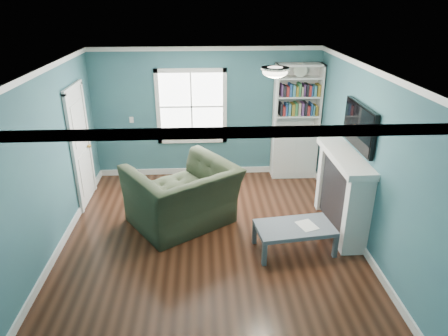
{
  "coord_description": "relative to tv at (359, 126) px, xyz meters",
  "views": [
    {
      "loc": [
        -0.08,
        -5.26,
        3.49
      ],
      "look_at": [
        0.23,
        0.4,
        1.02
      ],
      "focal_mm": 32.0,
      "sensor_mm": 36.0,
      "label": 1
    }
  ],
  "objects": [
    {
      "name": "recliner",
      "position": [
        -2.64,
        0.29,
        -1.04
      ],
      "size": [
        1.86,
        1.71,
        1.36
      ],
      "primitive_type": "imported",
      "rotation": [
        0.0,
        0.0,
        -2.55
      ],
      "color": "black",
      "rests_on": "ground"
    },
    {
      "name": "room_walls",
      "position": [
        -2.2,
        -0.2,
        -0.14
      ],
      "size": [
        5.0,
        5.0,
        5.0
      ],
      "color": "#325A6A",
      "rests_on": "ground"
    },
    {
      "name": "window",
      "position": [
        -2.5,
        2.29,
        -0.27
      ],
      "size": [
        1.4,
        0.06,
        1.5
      ],
      "color": "white",
      "rests_on": "room_walls"
    },
    {
      "name": "paper_sheet",
      "position": [
        -0.8,
        -0.55,
        -1.32
      ],
      "size": [
        0.33,
        0.37,
        0.0
      ],
      "primitive_type": "cube",
      "rotation": [
        0.0,
        0.0,
        0.33
      ],
      "color": "white",
      "rests_on": "coffee_table"
    },
    {
      "name": "floor",
      "position": [
        -2.2,
        -0.2,
        -1.72
      ],
      "size": [
        5.0,
        5.0,
        0.0
      ],
      "primitive_type": "plane",
      "color": "black",
      "rests_on": "ground"
    },
    {
      "name": "bookshelf",
      "position": [
        -0.43,
        2.1,
        -0.8
      ],
      "size": [
        0.9,
        0.35,
        2.31
      ],
      "color": "silver",
      "rests_on": "ground"
    },
    {
      "name": "light_switch",
      "position": [
        -3.7,
        2.28,
        -0.52
      ],
      "size": [
        0.08,
        0.01,
        0.12
      ],
      "primitive_type": "cube",
      "color": "white",
      "rests_on": "room_walls"
    },
    {
      "name": "tv",
      "position": [
        0.0,
        0.0,
        0.0
      ],
      "size": [
        0.06,
        1.1,
        0.65
      ],
      "primitive_type": "cube",
      "color": "black",
      "rests_on": "fireplace"
    },
    {
      "name": "trim",
      "position": [
        -2.2,
        -0.2,
        -0.49
      ],
      "size": [
        4.5,
        5.0,
        2.6
      ],
      "color": "white",
      "rests_on": "ground"
    },
    {
      "name": "door",
      "position": [
        -4.42,
        1.2,
        -0.65
      ],
      "size": [
        0.12,
        0.98,
        2.17
      ],
      "color": "silver",
      "rests_on": "ground"
    },
    {
      "name": "fireplace",
      "position": [
        -0.12,
        0.0,
        -1.09
      ],
      "size": [
        0.44,
        1.58,
        1.3
      ],
      "color": "black",
      "rests_on": "ground"
    },
    {
      "name": "coffee_table",
      "position": [
        -0.98,
        -0.56,
        -1.37
      ],
      "size": [
        1.18,
        0.74,
        0.41
      ],
      "rotation": [
        0.0,
        0.0,
        0.13
      ],
      "color": "#4B545A",
      "rests_on": "ground"
    },
    {
      "name": "ceiling_fixture",
      "position": [
        -1.3,
        -0.1,
        0.82
      ],
      "size": [
        0.38,
        0.38,
        0.15
      ],
      "color": "white",
      "rests_on": "room_walls"
    }
  ]
}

